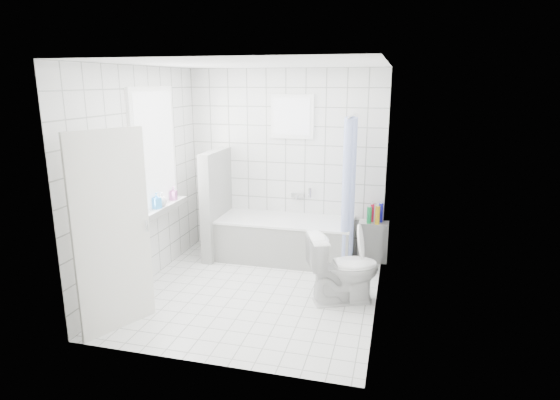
# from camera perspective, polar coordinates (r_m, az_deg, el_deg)

# --- Properties ---
(ground) EXTENTS (3.00, 3.00, 0.00)m
(ground) POSITION_cam_1_polar(r_m,az_deg,el_deg) (5.65, -3.04, -11.09)
(ground) COLOR white
(ground) RESTS_ON ground
(ceiling) EXTENTS (3.00, 3.00, 0.00)m
(ceiling) POSITION_cam_1_polar(r_m,az_deg,el_deg) (5.12, -3.44, 16.26)
(ceiling) COLOR white
(ceiling) RESTS_ON ground
(wall_back) EXTENTS (2.80, 0.02, 2.60)m
(wall_back) POSITION_cam_1_polar(r_m,az_deg,el_deg) (6.65, 0.69, 4.56)
(wall_back) COLOR white
(wall_back) RESTS_ON ground
(wall_front) EXTENTS (2.80, 0.02, 2.60)m
(wall_front) POSITION_cam_1_polar(r_m,az_deg,el_deg) (3.88, -9.95, -2.73)
(wall_front) COLOR white
(wall_front) RESTS_ON ground
(wall_left) EXTENTS (0.02, 3.00, 2.60)m
(wall_left) POSITION_cam_1_polar(r_m,az_deg,el_deg) (5.81, -16.53, 2.55)
(wall_left) COLOR white
(wall_left) RESTS_ON ground
(wall_right) EXTENTS (0.02, 3.00, 2.60)m
(wall_right) POSITION_cam_1_polar(r_m,az_deg,el_deg) (5.00, 12.26, 0.99)
(wall_right) COLOR white
(wall_right) RESTS_ON ground
(window_left) EXTENTS (0.01, 0.90, 1.40)m
(window_left) POSITION_cam_1_polar(r_m,az_deg,el_deg) (5.99, -14.90, 5.92)
(window_left) COLOR white
(window_left) RESTS_ON wall_left
(window_back) EXTENTS (0.50, 0.01, 0.50)m
(window_back) POSITION_cam_1_polar(r_m,az_deg,el_deg) (6.51, 1.48, 10.11)
(window_back) COLOR white
(window_back) RESTS_ON wall_back
(window_sill) EXTENTS (0.18, 1.02, 0.08)m
(window_sill) POSITION_cam_1_polar(r_m,az_deg,el_deg) (6.11, -14.09, -0.96)
(window_sill) COLOR white
(window_sill) RESTS_ON wall_left
(door) EXTENTS (0.38, 0.74, 2.00)m
(door) POSITION_cam_1_polar(r_m,az_deg,el_deg) (4.80, -19.74, -3.81)
(door) COLOR silver
(door) RESTS_ON ground
(bathtub) EXTENTS (1.84, 0.77, 0.58)m
(bathtub) POSITION_cam_1_polar(r_m,az_deg,el_deg) (6.53, 0.64, -4.78)
(bathtub) COLOR white
(bathtub) RESTS_ON ground
(partition_wall) EXTENTS (0.15, 0.85, 1.50)m
(partition_wall) POSITION_cam_1_polar(r_m,az_deg,el_deg) (6.64, -7.74, -0.43)
(partition_wall) COLOR white
(partition_wall) RESTS_ON ground
(tiled_ledge) EXTENTS (0.40, 0.24, 0.55)m
(tiled_ledge) POSITION_cam_1_polar(r_m,az_deg,el_deg) (6.61, 11.28, -4.96)
(tiled_ledge) COLOR white
(tiled_ledge) RESTS_ON ground
(toilet) EXTENTS (0.90, 0.72, 0.80)m
(toilet) POSITION_cam_1_polar(r_m,az_deg,el_deg) (5.31, 7.72, -8.23)
(toilet) COLOR white
(toilet) RESTS_ON ground
(curtain_rod) EXTENTS (0.02, 0.80, 0.02)m
(curtain_rod) POSITION_cam_1_polar(r_m,az_deg,el_deg) (6.01, 8.74, 10.10)
(curtain_rod) COLOR silver
(curtain_rod) RESTS_ON wall_back
(shower_curtain) EXTENTS (0.14, 0.48, 1.78)m
(shower_curtain) POSITION_cam_1_polar(r_m,az_deg,el_deg) (6.02, 8.29, 1.44)
(shower_curtain) COLOR #4258C2
(shower_curtain) RESTS_ON curtain_rod
(tub_faucet) EXTENTS (0.18, 0.06, 0.06)m
(tub_faucet) POSITION_cam_1_polar(r_m,az_deg,el_deg) (6.66, 2.17, 0.62)
(tub_faucet) COLOR silver
(tub_faucet) RESTS_ON wall_back
(sill_bottles) EXTENTS (0.18, 0.55, 0.20)m
(sill_bottles) POSITION_cam_1_polar(r_m,az_deg,el_deg) (6.06, -14.16, 0.20)
(sill_bottles) COLOR #38A8FF
(sill_bottles) RESTS_ON window_sill
(ledge_bottles) EXTENTS (0.21, 0.18, 0.26)m
(ledge_bottles) POSITION_cam_1_polar(r_m,az_deg,el_deg) (6.48, 11.49, -1.68)
(ledge_bottles) COLOR #EF1C40
(ledge_bottles) RESTS_ON tiled_ledge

